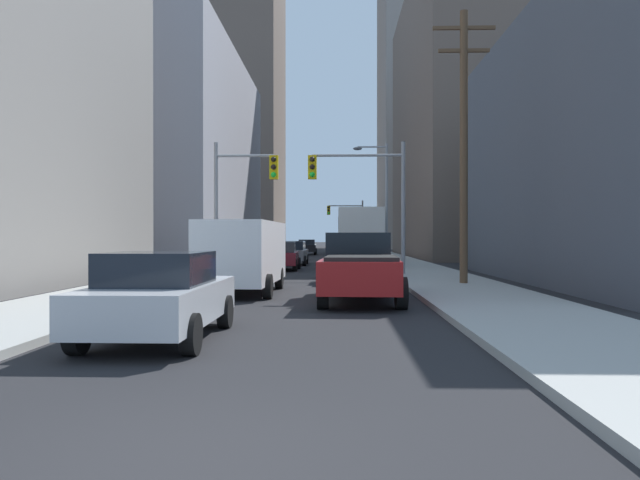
{
  "coord_description": "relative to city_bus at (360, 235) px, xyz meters",
  "views": [
    {
      "loc": [
        1.25,
        -4.46,
        1.78
      ],
      "look_at": [
        0.0,
        38.15,
        1.56
      ],
      "focal_mm": 33.17,
      "sensor_mm": 36.0,
      "label": 1
    }
  ],
  "objects": [
    {
      "name": "street_lamp_right",
      "position": [
        1.28,
        -1.07,
        2.58
      ],
      "size": [
        2.14,
        0.32,
        7.5
      ],
      "color": "gray",
      "rests_on": "ground"
    },
    {
      "name": "sedan_blue",
      "position": [
        -0.82,
        -13.86,
        -1.16
      ],
      "size": [
        1.95,
        4.25,
        1.52
      ],
      "color": "navy",
      "rests_on": "ground"
    },
    {
      "name": "pickup_truck_red",
      "position": [
        -0.81,
        -20.97,
        -1.0
      ],
      "size": [
        2.2,
        5.47,
        1.9
      ],
      "color": "maroon",
      "rests_on": "ground"
    },
    {
      "name": "building_right_far_highrise",
      "position": [
        13.83,
        56.08,
        21.73
      ],
      "size": [
        16.67,
        19.48,
        47.32
      ],
      "primitive_type": "cube",
      "color": "gray",
      "rests_on": "ground"
    },
    {
      "name": "ground_plane",
      "position": [
        -2.66,
        -32.88,
        -1.93
      ],
      "size": [
        400.0,
        400.0,
        0.0
      ],
      "primitive_type": "plane",
      "color": "black"
    },
    {
      "name": "building_right_mid_block",
      "position": [
        14.44,
        18.27,
        10.68
      ],
      "size": [
        18.55,
        29.54,
        25.22
      ],
      "primitive_type": "cube",
      "color": "#66564C",
      "rests_on": "ground"
    },
    {
      "name": "sidewalk_right",
      "position": [
        2.7,
        17.12,
        -1.85
      ],
      "size": [
        3.6,
        160.0,
        0.15
      ],
      "primitive_type": "cube",
      "color": "#9E9E99",
      "rests_on": "ground"
    },
    {
      "name": "traffic_signal_far_right",
      "position": [
        -0.3,
        31.04,
        2.13
      ],
      "size": [
        4.2,
        0.44,
        6.0
      ],
      "color": "gray",
      "rests_on": "ground"
    },
    {
      "name": "sedan_silver",
      "position": [
        -4.47,
        -27.27,
        -1.16
      ],
      "size": [
        1.95,
        4.21,
        1.52
      ],
      "color": "#B7BABF",
      "rests_on": "ground"
    },
    {
      "name": "building_left_mid_office",
      "position": [
        -19.14,
        15.83,
        7.11
      ],
      "size": [
        17.79,
        29.03,
        18.08
      ],
      "primitive_type": "cube",
      "color": "#93939E",
      "rests_on": "ground"
    },
    {
      "name": "sedan_black",
      "position": [
        -4.47,
        21.85,
        -1.16
      ],
      "size": [
        1.95,
        4.26,
        1.52
      ],
      "color": "black",
      "rests_on": "ground"
    },
    {
      "name": "traffic_signal_near_left",
      "position": [
        -5.65,
        -11.13,
        2.07
      ],
      "size": [
        2.87,
        0.44,
        6.0
      ],
      "color": "gray",
      "rests_on": "ground"
    },
    {
      "name": "sedan_grey",
      "position": [
        -4.3,
        0.06,
        -1.16
      ],
      "size": [
        1.95,
        4.24,
        1.52
      ],
      "color": "slate",
      "rests_on": "ground"
    },
    {
      "name": "building_left_far_tower",
      "position": [
        -18.1,
        60.84,
        26.9
      ],
      "size": [
        14.34,
        20.7,
        57.65
      ],
      "primitive_type": "cube",
      "color": "#66564C",
      "rests_on": "ground"
    },
    {
      "name": "city_bus",
      "position": [
        0.0,
        0.0,
        0.0
      ],
      "size": [
        2.73,
        11.54,
        3.4
      ],
      "color": "silver",
      "rests_on": "ground"
    },
    {
      "name": "cargo_van_white",
      "position": [
        -4.36,
        -18.84,
        -0.64
      ],
      "size": [
        2.19,
        5.28,
        2.26
      ],
      "color": "white",
      "rests_on": "ground"
    },
    {
      "name": "utility_pole_right",
      "position": [
        3.06,
        -16.3,
        3.23
      ],
      "size": [
        2.2,
        0.28,
        9.77
      ],
      "color": "brown",
      "rests_on": "ground"
    },
    {
      "name": "traffic_signal_near_right",
      "position": [
        -0.35,
        -11.13,
        2.14
      ],
      "size": [
        4.31,
        0.44,
        6.0
      ],
      "color": "gray",
      "rests_on": "ground"
    },
    {
      "name": "sidewalk_left",
      "position": [
        -8.03,
        17.12,
        -1.85
      ],
      "size": [
        3.6,
        160.0,
        0.15
      ],
      "primitive_type": "cube",
      "color": "#9E9E99",
      "rests_on": "ground"
    },
    {
      "name": "sedan_maroon",
      "position": [
        -4.46,
        -5.76,
        -1.16
      ],
      "size": [
        1.95,
        4.25,
        1.52
      ],
      "color": "maroon",
      "rests_on": "ground"
    }
  ]
}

